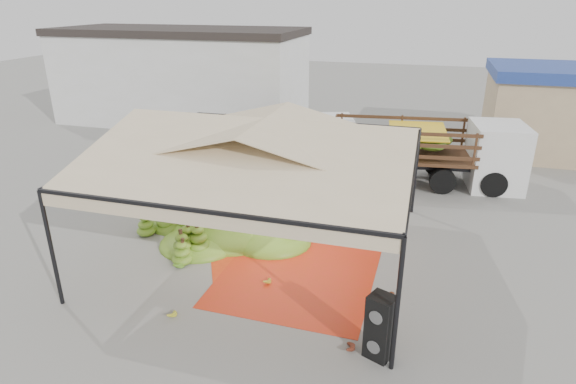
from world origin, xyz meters
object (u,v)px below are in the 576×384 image
(speaker_stack, at_px, (380,327))
(vendor, at_px, (287,163))
(truck_right, at_px, (434,146))
(truck_left, at_px, (292,134))
(banana_heap, at_px, (226,213))

(speaker_stack, distance_m, vendor, 10.13)
(speaker_stack, xyz_separation_m, truck_right, (0.86, 10.88, 0.82))
(truck_right, bearing_deg, speaker_stack, -101.70)
(truck_left, height_order, truck_right, truck_right)
(truck_left, bearing_deg, banana_heap, -108.70)
(truck_right, bearing_deg, truck_left, 162.13)
(speaker_stack, bearing_deg, banana_heap, 163.48)
(truck_right, bearing_deg, vendor, -168.30)
(speaker_stack, relative_size, vendor, 0.78)
(speaker_stack, height_order, truck_right, truck_right)
(banana_heap, xyz_separation_m, truck_left, (-0.00, 7.59, 0.59))
(banana_heap, xyz_separation_m, vendor, (0.70, 4.54, 0.28))
(speaker_stack, height_order, vendor, vendor)
(banana_heap, distance_m, truck_right, 8.97)
(vendor, distance_m, truck_left, 3.15)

